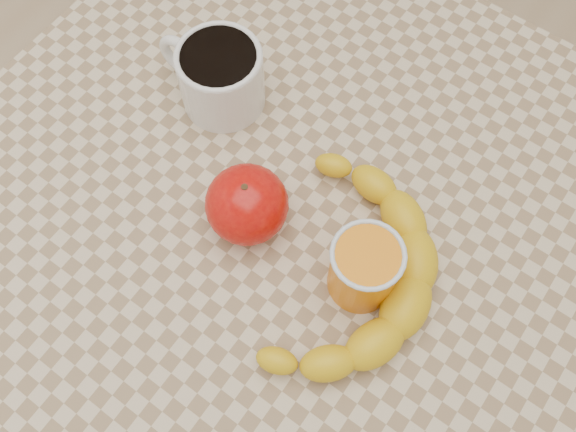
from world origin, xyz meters
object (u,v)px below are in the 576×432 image
Objects in this scene: table at (288,252)px; orange_juice_glass at (364,268)px; apple at (247,205)px; banana at (349,273)px; coffee_mug at (219,75)px.

orange_juice_glass is (0.10, -0.01, 0.13)m from table.
table is 9.20× the size of apple.
orange_juice_glass is at bearing -6.41° from table.
orange_juice_glass is 0.02m from banana.
coffee_mug reaches higher than banana.
table is 9.53× the size of orange_juice_glass.
orange_juice_glass is 0.14m from apple.
coffee_mug is 0.27m from banana.
table is at bearing 173.59° from orange_juice_glass.
coffee_mug is at bearing 147.24° from banana.
orange_juice_glass is 0.26× the size of banana.
apple is 0.27× the size of banana.
table is 0.22m from coffee_mug.
apple is at bearing -175.71° from orange_juice_glass.
apple is at bearing 172.40° from banana.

